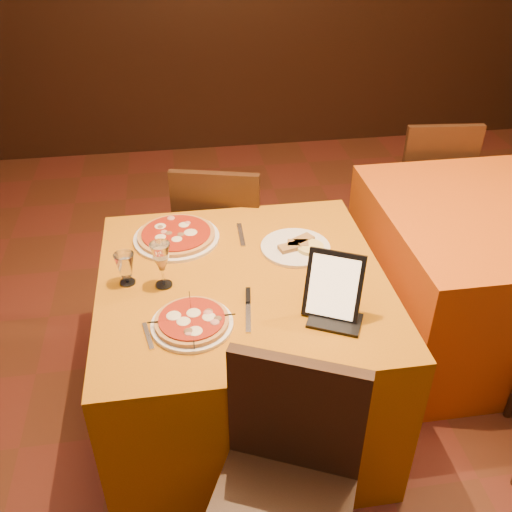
{
  "coord_description": "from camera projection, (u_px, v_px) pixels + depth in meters",
  "views": [
    {
      "loc": [
        -0.36,
        -1.25,
        2.05
      ],
      "look_at": [
        -0.09,
        0.48,
        0.86
      ],
      "focal_mm": 40.0,
      "sensor_mm": 36.0,
      "label": 1
    }
  ],
  "objects": [
    {
      "name": "floor",
      "position": [
        298.0,
        505.0,
        2.22
      ],
      "size": [
        6.0,
        7.0,
        0.01
      ],
      "primitive_type": "cube",
      "color": "#5E2D19",
      "rests_on": "ground"
    },
    {
      "name": "tablet",
      "position": [
        334.0,
        286.0,
        1.95
      ],
      "size": [
        0.22,
        0.18,
        0.24
      ],
      "primitive_type": "cube",
      "rotation": [
        -0.35,
        0.0,
        -0.46
      ],
      "color": "black",
      "rests_on": "main_table"
    },
    {
      "name": "cutlet_dish",
      "position": [
        295.0,
        246.0,
        2.35
      ],
      "size": [
        0.29,
        0.29,
        0.03
      ],
      "rotation": [
        0.0,
        0.0,
        0.27
      ],
      "color": "white",
      "rests_on": "main_table"
    },
    {
      "name": "wine_glass",
      "position": [
        162.0,
        265.0,
        2.09
      ],
      "size": [
        0.11,
        0.11,
        0.19
      ],
      "primitive_type": null,
      "rotation": [
        0.0,
        0.0,
        0.4
      ],
      "color": "#F2CE8A",
      "rests_on": "main_table"
    },
    {
      "name": "fork_near",
      "position": [
        148.0,
        336.0,
        1.91
      ],
      "size": [
        0.04,
        0.14,
        0.01
      ],
      "primitive_type": "cube",
      "rotation": [
        0.0,
        0.0,
        1.77
      ],
      "color": "silver",
      "rests_on": "main_table"
    },
    {
      "name": "water_glass",
      "position": [
        126.0,
        269.0,
        2.12
      ],
      "size": [
        0.07,
        0.07,
        0.13
      ],
      "primitive_type": null,
      "rotation": [
        0.0,
        0.0,
        -0.14
      ],
      "color": "white",
      "rests_on": "main_table"
    },
    {
      "name": "side_table",
      "position": [
        484.0,
        274.0,
        2.85
      ],
      "size": [
        1.1,
        1.1,
        0.75
      ],
      "primitive_type": "cube",
      "color": "#D2530D",
      "rests_on": "floor"
    },
    {
      "name": "chair_side_far",
      "position": [
        423.0,
        185.0,
        3.47
      ],
      "size": [
        0.48,
        0.48,
        0.91
      ],
      "primitive_type": null,
      "rotation": [
        0.0,
        0.0,
        3.04
      ],
      "color": "black",
      "rests_on": "floor"
    },
    {
      "name": "fork_far",
      "position": [
        241.0,
        235.0,
        2.44
      ],
      "size": [
        0.03,
        0.18,
        0.01
      ],
      "primitive_type": "cube",
      "rotation": [
        0.0,
        0.0,
        1.54
      ],
      "color": "#B8B7BE",
      "rests_on": "main_table"
    },
    {
      "name": "knife",
      "position": [
        248.0,
        312.0,
        2.02
      ],
      "size": [
        0.05,
        0.22,
        0.01
      ],
      "primitive_type": "cube",
      "rotation": [
        0.0,
        0.0,
        1.43
      ],
      "color": "#B3B3BA",
      "rests_on": "main_table"
    },
    {
      "name": "pizza_far",
      "position": [
        176.0,
        236.0,
        2.41
      ],
      "size": [
        0.36,
        0.36,
        0.03
      ],
      "rotation": [
        0.0,
        0.0,
        -0.32
      ],
      "color": "white",
      "rests_on": "main_table"
    },
    {
      "name": "main_table",
      "position": [
        244.0,
        350.0,
        2.4
      ],
      "size": [
        1.1,
        1.1,
        0.75
      ],
      "primitive_type": "cube",
      "color": "#B96B0B",
      "rests_on": "floor"
    },
    {
      "name": "pizza_near",
      "position": [
        192.0,
        322.0,
        1.95
      ],
      "size": [
        0.28,
        0.28,
        0.03
      ],
      "rotation": [
        0.0,
        0.0,
        0.43
      ],
      "color": "white",
      "rests_on": "main_table"
    },
    {
      "name": "chair_main_far",
      "position": [
        223.0,
        236.0,
        3.0
      ],
      "size": [
        0.45,
        0.45,
        0.91
      ],
      "primitive_type": null,
      "rotation": [
        0.0,
        0.0,
        2.88
      ],
      "color": "black",
      "rests_on": "floor"
    }
  ]
}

